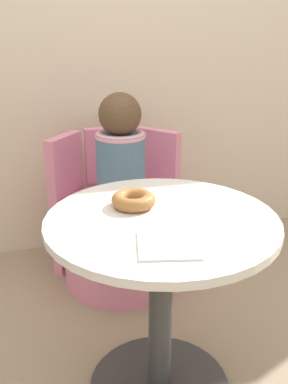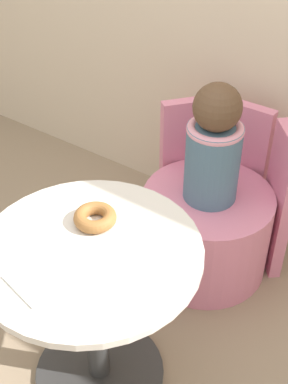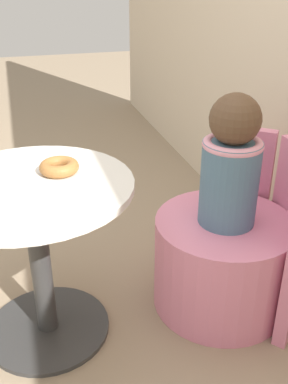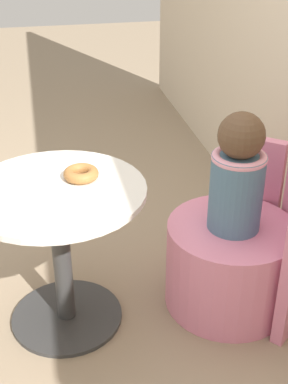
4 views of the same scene
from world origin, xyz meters
TOP-DOWN VIEW (x-y plane):
  - ground_plane at (0.00, 0.00)m, footprint 12.00×12.00m
  - round_table at (-0.00, -0.02)m, footprint 0.68×0.68m
  - tub_chair at (0.03, 0.69)m, footprint 0.55×0.55m
  - booth_backrest at (0.03, 0.91)m, footprint 0.64×0.24m
  - child_figure at (0.03, 0.69)m, footprint 0.22×0.22m
  - donut at (-0.06, 0.08)m, footprint 0.14×0.14m
  - paper_napkin at (-0.03, -0.19)m, footprint 0.18×0.18m

SIDE VIEW (x-z plane):
  - ground_plane at x=0.00m, z-range 0.00..0.00m
  - tub_chair at x=0.03m, z-range 0.00..0.39m
  - booth_backrest at x=0.03m, z-range 0.00..0.67m
  - round_table at x=0.00m, z-range 0.12..0.76m
  - child_figure at x=0.03m, z-range 0.38..0.88m
  - paper_napkin at x=-0.03m, z-range 0.63..0.64m
  - donut at x=-0.06m, z-range 0.63..0.68m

